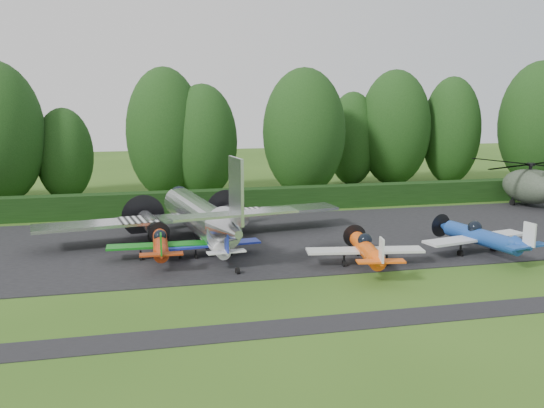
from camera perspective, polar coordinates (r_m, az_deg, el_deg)
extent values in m
plane|color=#2E5417|center=(34.63, 7.23, -7.12)|extent=(160.00, 160.00, 0.00)
cube|color=black|center=(43.78, 2.68, -3.28)|extent=(70.00, 18.00, 0.01)
cube|color=black|center=(29.40, 11.35, -10.50)|extent=(70.00, 2.00, 0.00)
cube|color=black|center=(54.19, -0.48, -0.58)|extent=(90.00, 1.60, 2.00)
cylinder|color=silver|center=(42.81, -6.91, -1.06)|extent=(2.30, 12.02, 2.30)
cone|color=silver|center=(49.39, -7.77, 0.48)|extent=(2.30, 1.50, 2.30)
cone|color=silver|center=(35.70, -5.64, -2.54)|extent=(2.30, 3.01, 2.30)
sphere|color=black|center=(48.36, -7.68, 0.87)|extent=(1.50, 1.50, 1.50)
cube|color=silver|center=(43.84, -7.05, -1.19)|extent=(22.04, 2.40, 0.22)
cube|color=white|center=(43.59, -12.29, -1.26)|extent=(2.60, 2.50, 0.05)
cube|color=white|center=(44.41, -1.90, -0.80)|extent=(2.60, 2.50, 0.05)
cylinder|color=silver|center=(44.27, -11.25, -1.53)|extent=(1.10, 3.21, 1.10)
cylinder|color=silver|center=(44.91, -3.05, -1.16)|extent=(1.10, 3.21, 1.10)
cylinder|color=black|center=(46.48, -11.35, -0.96)|extent=(3.21, 0.03, 3.21)
cylinder|color=black|center=(47.09, -3.54, -0.62)|extent=(3.21, 0.03, 3.21)
cube|color=silver|center=(34.69, -5.50, -1.06)|extent=(7.51, 1.40, 0.14)
cube|color=silver|center=(34.14, -5.47, 1.14)|extent=(0.18, 2.20, 3.81)
cylinder|color=black|center=(44.12, -11.18, -3.03)|extent=(0.25, 0.90, 0.90)
cylinder|color=black|center=(44.77, -2.95, -2.65)|extent=(0.25, 0.90, 0.90)
cylinder|color=black|center=(35.12, -5.32, -6.51)|extent=(0.18, 0.44, 0.44)
cylinder|color=#A3300F|center=(38.46, -10.46, -3.80)|extent=(0.91, 5.22, 0.91)
sphere|color=black|center=(38.91, -10.52, -2.99)|extent=(0.80, 0.80, 0.80)
cube|color=#117316|center=(38.95, -10.48, -3.83)|extent=(6.64, 1.23, 0.13)
cube|color=#A3300F|center=(35.37, -10.21, -4.66)|extent=(2.47, 0.66, 0.09)
cube|color=#117316|center=(35.13, -10.24, -3.73)|extent=(0.09, 0.76, 1.23)
cylinder|color=black|center=(41.73, -10.69, -2.68)|extent=(1.42, 0.02, 1.42)
cylinder|color=black|center=(38.93, -12.25, -5.02)|extent=(0.13, 0.42, 0.42)
cylinder|color=black|center=(39.03, -8.62, -4.86)|extent=(0.13, 0.42, 0.42)
cylinder|color=black|center=(41.07, -10.59, -4.17)|extent=(0.11, 0.38, 0.38)
cylinder|color=white|center=(38.53, -5.45, -3.76)|extent=(0.85, 4.85, 0.85)
sphere|color=black|center=(38.95, -5.57, -3.00)|extent=(0.74, 0.74, 0.74)
cube|color=#1D2CAF|center=(38.99, -5.54, -3.79)|extent=(6.17, 1.15, 0.12)
cube|color=white|center=(35.69, -4.82, -4.54)|extent=(2.29, 0.62, 0.09)
cube|color=#1D2CAF|center=(35.46, -4.82, -3.69)|extent=(0.09, 0.71, 1.15)
cylinder|color=black|center=(41.55, -6.04, -2.71)|extent=(1.32, 0.02, 1.32)
cylinder|color=black|center=(38.87, -7.16, -4.90)|extent=(0.12, 0.39, 0.39)
cylinder|color=black|center=(39.16, -3.82, -4.73)|extent=(0.12, 0.39, 0.39)
cylinder|color=black|center=(40.94, -5.87, -4.11)|extent=(0.11, 0.35, 0.35)
cylinder|color=#F6560E|center=(36.78, 8.92, -4.30)|extent=(0.97, 5.58, 0.97)
sphere|color=black|center=(37.21, 8.59, -3.39)|extent=(0.85, 0.85, 0.85)
cube|color=silver|center=(37.27, 8.62, -4.33)|extent=(7.10, 1.32, 0.14)
cube|color=#F6560E|center=(33.75, 11.06, -5.28)|extent=(2.64, 0.71, 0.10)
cube|color=silver|center=(33.49, 11.17, -4.24)|extent=(0.10, 0.81, 1.32)
cylinder|color=black|center=(40.03, 6.99, -3.03)|extent=(1.52, 0.02, 1.52)
cylinder|color=black|center=(36.84, 6.79, -5.73)|extent=(0.14, 0.45, 0.45)
cylinder|color=black|center=(37.79, 10.57, -5.41)|extent=(0.14, 0.45, 0.45)
cylinder|color=black|center=(39.39, 7.44, -4.70)|extent=(0.12, 0.41, 0.41)
cylinder|color=#184093|center=(41.37, 19.13, -2.97)|extent=(1.05, 6.02, 1.05)
sphere|color=black|center=(41.80, 18.70, -2.12)|extent=(0.92, 0.92, 0.92)
cube|color=silver|center=(41.85, 18.72, -3.03)|extent=(7.66, 1.42, 0.15)
cube|color=#184093|center=(38.40, 22.02, -3.77)|extent=(2.85, 0.77, 0.11)
cube|color=silver|center=(38.15, 22.18, -2.77)|extent=(0.11, 0.88, 1.42)
cylinder|color=black|center=(44.61, 16.49, -1.87)|extent=(1.64, 0.02, 1.64)
cylinder|color=black|center=(41.15, 17.13, -4.37)|extent=(0.15, 0.48, 0.48)
cylinder|color=black|center=(42.63, 20.44, -4.06)|extent=(0.15, 0.48, 0.48)
cylinder|color=black|center=(43.96, 17.09, -3.46)|extent=(0.13, 0.44, 0.44)
ellipsoid|color=#333E2F|center=(60.34, 23.04, 1.53)|extent=(3.26, 5.98, 3.13)
cylinder|color=black|center=(60.14, 23.15, 3.01)|extent=(0.31, 0.31, 0.84)
cylinder|color=black|center=(60.09, 23.18, 3.45)|extent=(0.73, 0.73, 0.26)
cylinder|color=black|center=(60.09, 23.18, 3.45)|extent=(12.55, 12.55, 0.06)
cube|color=#333E2F|center=(59.52, 23.60, 2.55)|extent=(0.94, 2.09, 0.73)
ellipsoid|color=black|center=(61.67, 22.14, 1.87)|extent=(1.99, 1.99, 1.79)
cylinder|color=black|center=(60.65, 21.68, 0.17)|extent=(0.19, 0.59, 0.59)
cylinder|color=black|center=(61.86, 23.27, 0.24)|extent=(0.19, 0.59, 0.59)
cylinder|color=black|center=(72.31, 16.35, 3.39)|extent=(0.70, 0.70, 3.98)
ellipsoid|color=#163611|center=(71.94, 16.52, 6.62)|extent=(6.51, 6.51, 12.15)
cylinder|color=black|center=(74.18, 23.62, 3.32)|extent=(0.70, 0.70, 4.53)
ellipsoid|color=#163611|center=(73.81, 23.89, 6.91)|extent=(8.88, 8.88, 13.84)
cylinder|color=black|center=(60.84, -6.46, 2.34)|extent=(0.70, 0.70, 3.68)
ellipsoid|color=#163611|center=(60.42, -6.53, 5.89)|extent=(6.83, 6.83, 11.24)
cylinder|color=black|center=(62.20, -18.79, 1.67)|extent=(0.70, 0.70, 2.93)
ellipsoid|color=#163611|center=(61.83, -18.96, 4.43)|extent=(5.47, 5.47, 8.96)
cylinder|color=black|center=(69.27, 7.49, 3.21)|extent=(0.70, 0.70, 3.43)
ellipsoid|color=#163611|center=(68.91, 7.56, 6.11)|extent=(5.70, 5.70, 10.47)
cylinder|color=black|center=(61.28, -9.93, 2.56)|extent=(0.70, 0.70, 4.21)
ellipsoid|color=#163611|center=(60.85, -10.06, 6.59)|extent=(7.52, 7.52, 12.86)
cylinder|color=black|center=(69.74, 11.34, 3.46)|extent=(0.70, 0.70, 4.21)
ellipsoid|color=#163611|center=(69.35, 11.47, 7.02)|extent=(7.91, 7.91, 12.87)
cylinder|color=black|center=(61.63, 3.00, 2.74)|extent=(0.70, 0.70, 4.20)
ellipsoid|color=#163611|center=(61.19, 3.03, 6.75)|extent=(8.31, 8.31, 12.84)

